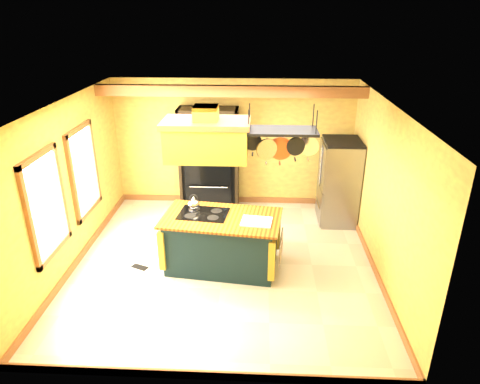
# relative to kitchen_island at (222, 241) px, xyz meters

# --- Properties ---
(floor) EXTENTS (5.00, 5.00, 0.00)m
(floor) POSITION_rel_kitchen_island_xyz_m (0.03, 0.10, -0.47)
(floor) COLOR beige
(floor) RESTS_ON ground
(ceiling) EXTENTS (5.00, 5.00, 0.00)m
(ceiling) POSITION_rel_kitchen_island_xyz_m (0.03, 0.10, 2.23)
(ceiling) COLOR white
(ceiling) RESTS_ON wall_back
(wall_back) EXTENTS (5.00, 0.02, 2.70)m
(wall_back) POSITION_rel_kitchen_island_xyz_m (0.03, 2.60, 0.88)
(wall_back) COLOR gold
(wall_back) RESTS_ON floor
(wall_front) EXTENTS (5.00, 0.02, 2.70)m
(wall_front) POSITION_rel_kitchen_island_xyz_m (0.03, -2.40, 0.88)
(wall_front) COLOR gold
(wall_front) RESTS_ON floor
(wall_left) EXTENTS (0.02, 5.00, 2.70)m
(wall_left) POSITION_rel_kitchen_island_xyz_m (-2.47, 0.10, 0.88)
(wall_left) COLOR gold
(wall_left) RESTS_ON floor
(wall_right) EXTENTS (0.02, 5.00, 2.70)m
(wall_right) POSITION_rel_kitchen_island_xyz_m (2.53, 0.10, 0.88)
(wall_right) COLOR gold
(wall_right) RESTS_ON floor
(ceiling_beam) EXTENTS (5.00, 0.15, 0.20)m
(ceiling_beam) POSITION_rel_kitchen_island_xyz_m (0.03, 1.80, 2.12)
(ceiling_beam) COLOR #995E2F
(ceiling_beam) RESTS_ON ceiling
(window_near) EXTENTS (0.06, 1.06, 1.56)m
(window_near) POSITION_rel_kitchen_island_xyz_m (-2.44, -0.70, 0.93)
(window_near) COLOR #995E2F
(window_near) RESTS_ON wall_left
(window_far) EXTENTS (0.06, 1.06, 1.56)m
(window_far) POSITION_rel_kitchen_island_xyz_m (-2.44, 0.70, 0.93)
(window_far) COLOR #995E2F
(window_far) RESTS_ON wall_left
(kitchen_island) EXTENTS (1.99, 1.26, 1.11)m
(kitchen_island) POSITION_rel_kitchen_island_xyz_m (0.00, 0.00, 0.00)
(kitchen_island) COLOR #13262B
(kitchen_island) RESTS_ON floor
(range_hood) EXTENTS (1.29, 0.73, 0.80)m
(range_hood) POSITION_rel_kitchen_island_xyz_m (-0.20, -0.00, 1.76)
(range_hood) COLOR #A38628
(range_hood) RESTS_ON ceiling
(pot_rack) EXTENTS (1.13, 0.53, 0.83)m
(pot_rack) POSITION_rel_kitchen_island_xyz_m (0.91, 0.01, 1.77)
(pot_rack) COLOR black
(pot_rack) RESTS_ON ceiling
(refrigerator) EXTENTS (0.72, 0.84, 1.65)m
(refrigerator) POSITION_rel_kitchen_island_xyz_m (2.15, 1.79, 0.33)
(refrigerator) COLOR gray
(refrigerator) RESTS_ON floor
(hutch) EXTENTS (1.22, 0.56, 2.16)m
(hutch) POSITION_rel_kitchen_island_xyz_m (-0.46, 2.36, 0.38)
(hutch) COLOR black
(hutch) RESTS_ON floor
(floor_register) EXTENTS (0.30, 0.22, 0.01)m
(floor_register) POSITION_rel_kitchen_island_xyz_m (-1.38, -0.12, -0.46)
(floor_register) COLOR black
(floor_register) RESTS_ON floor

